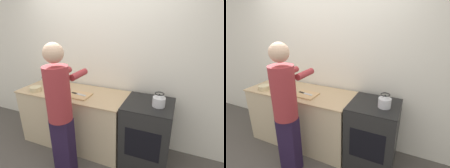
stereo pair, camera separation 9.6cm
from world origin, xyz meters
The scene contains 11 objects.
ground_plane centered at (0.00, 0.00, 0.00)m, with size 12.00×12.00×0.00m, color #4C4742.
wall_back centered at (0.00, 0.71, 1.30)m, with size 8.00×0.05×2.60m.
counter centered at (-0.32, 0.32, 0.45)m, with size 1.67×0.67×0.89m.
oven centered at (0.84, 0.29, 0.46)m, with size 0.62×0.59×0.93m.
person centered at (-0.12, -0.24, 0.94)m, with size 0.32×0.57×1.70m.
cutting_board centered at (-0.14, 0.22, 0.90)m, with size 0.32×0.25×0.02m.
knife centered at (-0.17, 0.23, 0.91)m, with size 0.25×0.07×0.01m.
kettle centered at (0.96, 0.26, 1.00)m, with size 0.15×0.15×0.17m.
bowl_prep centered at (-0.86, 0.13, 0.93)m, with size 0.17×0.17×0.07m.
bowl_mixing centered at (-0.60, 0.39, 0.94)m, with size 0.16×0.16×0.09m.
canister_jar centered at (-0.90, 0.42, 0.96)m, with size 0.13×0.13×0.14m.
Camera 1 is at (1.14, -1.71, 1.92)m, focal length 28.00 mm.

